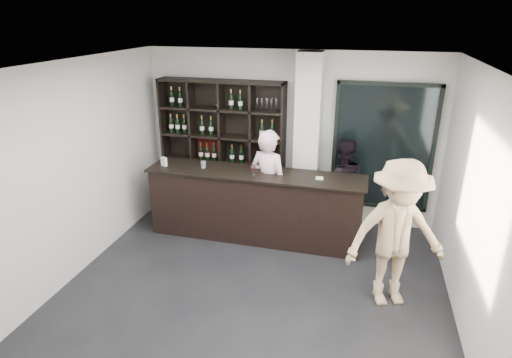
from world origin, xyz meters
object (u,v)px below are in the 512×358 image
(tasting_counter, at_px, (255,205))
(customer, at_px, (396,235))
(wine_shelf, at_px, (223,149))
(taster_pink, at_px, (269,185))
(taster_black, at_px, (341,185))

(tasting_counter, distance_m, customer, 2.42)
(wine_shelf, distance_m, taster_pink, 1.27)
(tasting_counter, bearing_deg, taster_black, 27.03)
(tasting_counter, xyz_separation_m, customer, (2.07, -1.19, 0.39))
(taster_pink, distance_m, customer, 2.27)
(taster_pink, bearing_deg, wine_shelf, -13.84)
(wine_shelf, bearing_deg, taster_black, -4.49)
(taster_black, xyz_separation_m, customer, (0.77, -1.84, 0.16))
(customer, bearing_deg, tasting_counter, 129.80)
(taster_pink, height_order, customer, customer)
(wine_shelf, bearing_deg, customer, -34.90)
(taster_black, bearing_deg, wine_shelf, -17.75)
(wine_shelf, height_order, customer, wine_shelf)
(tasting_counter, bearing_deg, wine_shelf, 134.93)
(taster_black, relative_size, customer, 0.83)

